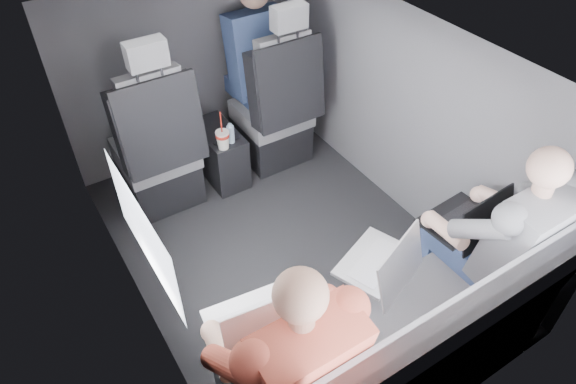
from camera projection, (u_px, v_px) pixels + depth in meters
floor at (285, 250)px, 3.27m from camera, size 2.60×2.60×0.00m
ceiling at (284, 53)px, 2.38m from camera, size 2.60×2.60×0.00m
panel_left at (126, 230)px, 2.46m from camera, size 0.02×2.60×1.35m
panel_right at (407, 118)px, 3.19m from camera, size 0.02×2.60×1.35m
panel_front at (187, 70)px, 3.65m from camera, size 1.80×0.02×1.35m
panel_back at (461, 343)px, 2.00m from camera, size 1.80×0.02×1.35m
side_window at (144, 234)px, 2.13m from camera, size 0.02×0.75×0.42m
seatbelt at (288, 75)px, 3.34m from camera, size 0.35×0.11×0.59m
front_seat_left at (158, 155)px, 3.36m from camera, size 0.52×0.58×1.26m
front_seat_right at (276, 115)px, 3.72m from camera, size 0.52×0.58×1.26m
center_console at (220, 154)px, 3.69m from camera, size 0.24×0.48×0.41m
rear_bench at (406, 348)px, 2.40m from camera, size 1.60×0.57×0.92m
soda_cup at (223, 139)px, 3.37m from camera, size 0.09×0.09×0.28m
water_bottle at (231, 134)px, 3.42m from camera, size 0.05×0.05×0.14m
laptop_white at (255, 323)px, 2.11m from camera, size 0.38×0.37×0.26m
laptop_silver at (383, 263)px, 2.36m from camera, size 0.44×0.45×0.26m
laptop_black at (468, 220)px, 2.57m from camera, size 0.38×0.35×0.26m
passenger_rear_left at (284, 359)px, 1.99m from camera, size 0.52×0.63×1.25m
passenger_rear_right at (496, 238)px, 2.48m from camera, size 0.50×0.62×1.23m
passenger_front_right at (257, 55)px, 3.65m from camera, size 0.42×0.42×0.88m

